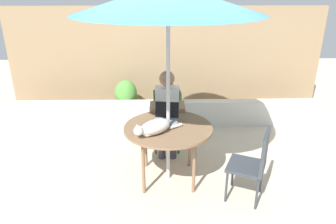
% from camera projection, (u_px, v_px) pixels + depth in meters
% --- Properties ---
extents(ground_plane, '(14.00, 14.00, 0.00)m').
position_uv_depth(ground_plane, '(168.00, 178.00, 4.04)').
color(ground_plane, beige).
extents(fence_back, '(5.85, 0.08, 1.99)m').
position_uv_depth(fence_back, '(165.00, 61.00, 5.88)').
color(fence_back, '#937756').
rests_on(fence_back, ground).
extents(planter_wall_low, '(5.27, 0.20, 0.45)m').
position_uv_depth(planter_wall_low, '(166.00, 113.00, 5.49)').
color(planter_wall_low, beige).
rests_on(planter_wall_low, ground).
extents(patio_table, '(1.08, 1.08, 0.74)m').
position_uv_depth(patio_table, '(168.00, 131.00, 3.78)').
color(patio_table, brown).
rests_on(patio_table, ground).
extents(chair_occupied, '(0.40, 0.40, 0.88)m').
position_uv_depth(chair_occupied, '(167.00, 115.00, 4.67)').
color(chair_occupied, '#194C2D').
rests_on(chair_occupied, ground).
extents(chair_empty, '(0.53, 0.53, 0.88)m').
position_uv_depth(chair_empty, '(255.00, 161.00, 3.46)').
color(chair_empty, '#33383F').
rests_on(chair_empty, ground).
extents(person_seated, '(0.48, 0.48, 1.22)m').
position_uv_depth(person_seated, '(167.00, 108.00, 4.46)').
color(person_seated, white).
rests_on(person_seated, ground).
extents(laptop, '(0.33, 0.29, 0.21)m').
position_uv_depth(laptop, '(167.00, 115.00, 3.93)').
color(laptop, gray).
rests_on(laptop, patio_table).
extents(cat, '(0.56, 0.41, 0.17)m').
position_uv_depth(cat, '(153.00, 128.00, 3.53)').
color(cat, silver).
rests_on(cat, patio_table).
extents(potted_plant_near_fence, '(0.40, 0.40, 0.75)m').
position_uv_depth(potted_plant_near_fence, '(126.00, 97.00, 5.66)').
color(potted_plant_near_fence, '#33383D').
rests_on(potted_plant_near_fence, ground).
extents(potted_plant_by_chair, '(0.40, 0.40, 0.75)m').
position_uv_depth(potted_plant_by_chair, '(170.00, 104.00, 5.40)').
color(potted_plant_by_chair, '#33383D').
rests_on(potted_plant_by_chair, ground).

